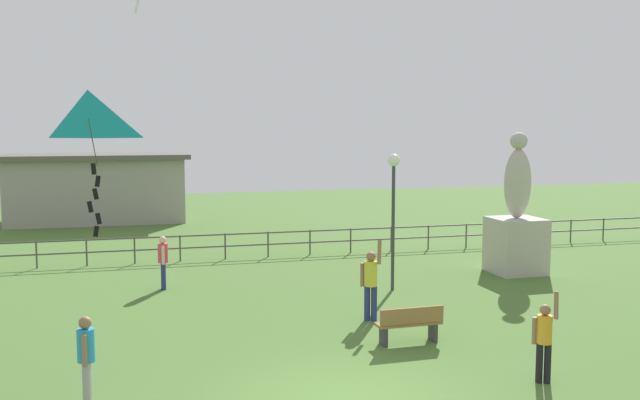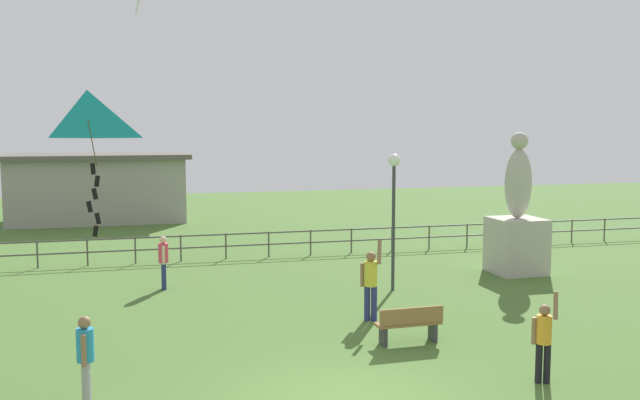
% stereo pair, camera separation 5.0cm
% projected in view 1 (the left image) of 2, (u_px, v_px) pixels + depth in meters
% --- Properties ---
extents(statue_monument, '(1.59, 1.59, 4.65)m').
position_uv_depth(statue_monument, '(516.00, 228.00, 23.05)').
color(statue_monument, '#B2AD9E').
rests_on(statue_monument, ground_plane).
extents(lamppost, '(0.36, 0.36, 4.04)m').
position_uv_depth(lamppost, '(393.00, 190.00, 20.43)').
color(lamppost, '#38383D').
rests_on(lamppost, ground_plane).
extents(park_bench, '(1.51, 0.45, 0.85)m').
position_uv_depth(park_bench, '(410.00, 323.00, 15.57)').
color(park_bench, olive).
rests_on(park_bench, ground_plane).
extents(person_0, '(0.30, 0.48, 1.60)m').
position_uv_depth(person_0, '(163.00, 259.00, 20.74)').
color(person_0, navy).
rests_on(person_0, ground_plane).
extents(person_1, '(0.30, 0.48, 1.60)m').
position_uv_depth(person_1, '(86.00, 355.00, 11.99)').
color(person_1, '#99999E').
rests_on(person_1, ground_plane).
extents(person_2, '(0.50, 0.42, 2.05)m').
position_uv_depth(person_2, '(371.00, 280.00, 17.37)').
color(person_2, navy).
rests_on(person_2, ground_plane).
extents(person_5, '(0.43, 0.35, 1.78)m').
position_uv_depth(person_5, '(544.00, 337.00, 13.15)').
color(person_5, black).
rests_on(person_5, ground_plane).
extents(kite_2, '(1.25, 0.94, 2.48)m').
position_uv_depth(kite_2, '(89.00, 125.00, 11.85)').
color(kite_2, '#198CD1').
extents(waterfront_railing, '(36.03, 0.06, 0.95)m').
position_uv_depth(waterfront_railing, '(224.00, 242.00, 25.53)').
color(waterfront_railing, '#4C4742').
rests_on(waterfront_railing, ground_plane).
extents(pavilion_building, '(9.09, 4.68, 3.45)m').
position_uv_depth(pavilion_building, '(98.00, 187.00, 35.65)').
color(pavilion_building, gray).
rests_on(pavilion_building, ground_plane).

